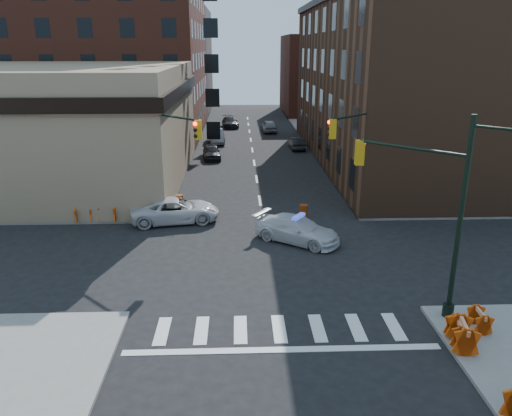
{
  "coord_description": "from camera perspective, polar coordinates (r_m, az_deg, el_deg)",
  "views": [
    {
      "loc": [
        -1.52,
        -23.65,
        10.45
      ],
      "look_at": [
        -0.59,
        1.6,
        2.2
      ],
      "focal_mm": 35.0,
      "sensor_mm": 36.0,
      "label": 1
    }
  ],
  "objects": [
    {
      "name": "pedestrian_a",
      "position": [
        32.1,
        -16.59,
        0.47
      ],
      "size": [
        0.87,
        0.79,
        2.0
      ],
      "primitive_type": "imported",
      "rotation": [
        0.0,
        0.0,
        -0.56
      ],
      "color": "black",
      "rests_on": "sidewalk_nw"
    },
    {
      "name": "police_car",
      "position": [
        27.82,
        4.7,
        -2.46
      ],
      "size": [
        5.2,
        4.45,
        1.43
      ],
      "primitive_type": "imported",
      "rotation": [
        0.0,
        0.0,
        0.97
      ],
      "color": "silver",
      "rests_on": "ground"
    },
    {
      "name": "barrel_bank",
      "position": [
        33.74,
        -8.8,
        0.69
      ],
      "size": [
        0.64,
        0.64,
        0.97
      ],
      "primitive_type": "cylinder",
      "rotation": [
        0.0,
        0.0,
        -0.19
      ],
      "color": "#D35C09",
      "rests_on": "ground"
    },
    {
      "name": "apartment_block",
      "position": [
        65.89,
        -18.03,
        18.6
      ],
      "size": [
        25.0,
        25.0,
        24.0
      ],
      "primitive_type": "cube",
      "color": "#602B1E",
      "rests_on": "ground"
    },
    {
      "name": "filler_nw",
      "position": [
        86.9,
        -12.2,
        16.07
      ],
      "size": [
        20.0,
        18.0,
        16.0
      ],
      "primitive_type": "cube",
      "color": "brown",
      "rests_on": "ground"
    },
    {
      "name": "commercial_row_ne",
      "position": [
        48.5,
        15.74,
        13.35
      ],
      "size": [
        14.0,
        34.0,
        14.0
      ],
      "primitive_type": "cube",
      "color": "#513220",
      "rests_on": "ground"
    },
    {
      "name": "parked_car_wdeep",
      "position": [
        67.87,
        -2.97,
        9.78
      ],
      "size": [
        2.48,
        4.95,
        1.38
      ],
      "primitive_type": "imported",
      "rotation": [
        0.0,
        0.0,
        0.12
      ],
      "color": "black",
      "rests_on": "ground"
    },
    {
      "name": "signal_pole_nw",
      "position": [
        29.94,
        -10.45,
        6.0
      ],
      "size": [
        3.58,
        3.67,
        8.0
      ],
      "rotation": [
        0.0,
        0.0,
        -0.79
      ],
      "color": "black",
      "rests_on": "sidewalk_nw"
    },
    {
      "name": "tree_ne_far",
      "position": [
        58.76,
        6.85,
        11.15
      ],
      "size": [
        3.0,
        3.0,
        4.85
      ],
      "color": "black",
      "rests_on": "sidewalk_ne"
    },
    {
      "name": "ground",
      "position": [
        25.9,
        1.43,
        -5.72
      ],
      "size": [
        140.0,
        140.0,
        0.0
      ],
      "primitive_type": "plane",
      "color": "black",
      "rests_on": "ground"
    },
    {
      "name": "barricade_se_a",
      "position": [
        21.12,
        24.17,
        -11.62
      ],
      "size": [
        0.58,
        1.09,
        0.8
      ],
      "primitive_type": null,
      "rotation": [
        0.0,
        0.0,
        1.52
      ],
      "color": "#C56409",
      "rests_on": "sidewalk_se"
    },
    {
      "name": "filler_ne",
      "position": [
        83.23,
        8.93,
        14.8
      ],
      "size": [
        16.0,
        16.0,
        12.0
      ],
      "primitive_type": "cube",
      "color": "#602B1E",
      "rests_on": "ground"
    },
    {
      "name": "parked_car_enear",
      "position": [
        53.24,
        4.64,
        7.4
      ],
      "size": [
        1.53,
        3.93,
        1.27
      ],
      "primitive_type": "imported",
      "rotation": [
        0.0,
        0.0,
        3.19
      ],
      "color": "black",
      "rests_on": "ground"
    },
    {
      "name": "parked_car_efar",
      "position": [
        63.96,
        1.53,
        9.35
      ],
      "size": [
        1.93,
        4.46,
        1.5
      ],
      "primitive_type": "imported",
      "rotation": [
        0.0,
        0.0,
        3.18
      ],
      "color": "gray",
      "rests_on": "ground"
    },
    {
      "name": "bank_building",
      "position": [
        43.44,
        -23.26,
        8.76
      ],
      "size": [
        22.0,
        22.0,
        9.0
      ],
      "primitive_type": "cube",
      "color": "#8C765C",
      "rests_on": "ground"
    },
    {
      "name": "tree_ne_near",
      "position": [
        50.94,
        8.22,
        10.04
      ],
      "size": [
        3.0,
        3.0,
        4.85
      ],
      "color": "black",
      "rests_on": "sidewalk_ne"
    },
    {
      "name": "parked_car_wfar",
      "position": [
        56.68,
        -4.58,
        8.18
      ],
      "size": [
        2.17,
        4.77,
        1.52
      ],
      "primitive_type": "imported",
      "rotation": [
        0.0,
        0.0,
        0.13
      ],
      "color": "gray",
      "rests_on": "ground"
    },
    {
      "name": "barrel_road",
      "position": [
        31.54,
        5.44,
        -0.45
      ],
      "size": [
        0.67,
        0.67,
        0.94
      ],
      "primitive_type": "cylinder",
      "rotation": [
        0.0,
        0.0,
        0.34
      ],
      "color": "#DC5D0A",
      "rests_on": "ground"
    },
    {
      "name": "sidewalk_nw",
      "position": [
        61.23,
        -22.8,
        6.92
      ],
      "size": [
        34.0,
        54.5,
        0.15
      ],
      "primitive_type": "cube",
      "color": "gray",
      "rests_on": "ground"
    },
    {
      "name": "barricade_se_b",
      "position": [
        20.05,
        22.07,
        -12.91
      ],
      "size": [
        0.7,
        1.18,
        0.84
      ],
      "primitive_type": null,
      "rotation": [
        0.0,
        0.0,
        1.45
      ],
      "color": "red",
      "rests_on": "sidewalk_se"
    },
    {
      "name": "pickup",
      "position": [
        31.25,
        -9.22,
        -0.24
      ],
      "size": [
        5.77,
        3.41,
        1.51
      ],
      "primitive_type": "imported",
      "rotation": [
        0.0,
        0.0,
        1.75
      ],
      "color": "silver",
      "rests_on": "ground"
    },
    {
      "name": "sidewalk_ne",
      "position": [
        62.37,
        21.24,
        7.28
      ],
      "size": [
        34.0,
        54.5,
        0.15
      ],
      "primitive_type": "cube",
      "color": "gray",
      "rests_on": "ground"
    },
    {
      "name": "parked_car_wnear",
      "position": [
        48.56,
        -5.1,
        6.4
      ],
      "size": [
        2.04,
        4.16,
        1.37
      ],
      "primitive_type": "imported",
      "rotation": [
        0.0,
        0.0,
        0.11
      ],
      "color": "black",
      "rests_on": "ground"
    },
    {
      "name": "pedestrian_c",
      "position": [
        32.51,
        -17.03,
        0.28
      ],
      "size": [
        0.98,
        0.9,
        1.61
      ],
      "primitive_type": "imported",
      "rotation": [
        0.0,
        0.0,
        0.69
      ],
      "color": "#1F262F",
      "rests_on": "sidewalk_nw"
    },
    {
      "name": "barricade_nw_b",
      "position": [
        32.39,
        -19.1,
        -0.67
      ],
      "size": [
        1.26,
        0.78,
        0.89
      ],
      "primitive_type": null,
      "rotation": [
        0.0,
        0.0,
        0.17
      ],
      "color": "red",
      "rests_on": "sidewalk_nw"
    },
    {
      "name": "barricade_nw_a",
      "position": [
        32.03,
        -16.44,
        -0.52
      ],
      "size": [
        1.42,
        0.92,
        0.98
      ],
      "primitive_type": null,
      "rotation": [
        0.0,
        0.0,
        -0.21
      ],
      "color": "#E2450A",
      "rests_on": "sidewalk_nw"
    },
    {
      "name": "signal_pole_ne",
      "position": [
        30.54,
        11.93,
        6.15
      ],
      "size": [
        3.67,
        3.58,
        8.0
      ],
      "rotation": [
        0.0,
        0.0,
        -2.36
      ],
      "color": "black",
      "rests_on": "sidewalk_ne"
    },
    {
      "name": "signal_pole_se",
      "position": [
        20.49,
        19.63,
        0.45
      ],
      "size": [
        5.4,
        5.27,
        8.0
      ],
      "rotation": [
        0.0,
        0.0,
        2.36
      ],
      "color": "black",
      "rests_on": "sidewalk_se"
    },
    {
      "name": "pedestrian_b",
      "position": [
        35.82,
        -19.11,
        1.66
      ],
      "size": [
        0.86,
        0.73,
        1.57
      ],
      "primitive_type": "imported",
      "rotation": [
        0.0,
        0.0,
        -0.19
      ],
      "color": "black",
      "rests_on": "sidewalk_nw"
    },
    {
      "name": "barricade_se_c",
      "position": [
        19.7,
        22.56,
        -13.25
      ],
      "size": [
        0.91,
        1.46,
        1.02
      ],
      "primitive_type": null,
      "rotation": [
        0.0,
        0.0,
        1.39
      ],
      "color": "orange",
      "rests_on": "sidewalk_se"
    }
  ]
}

